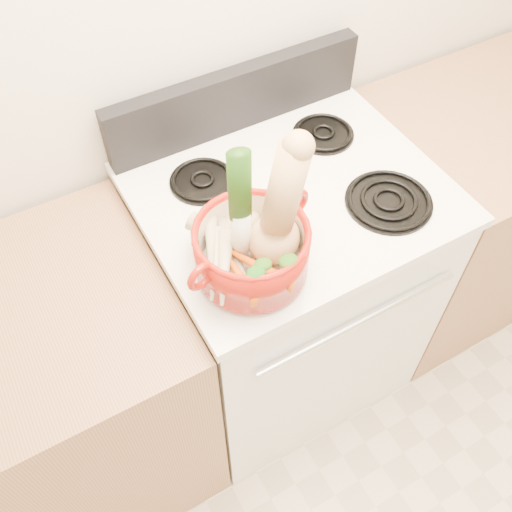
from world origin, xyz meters
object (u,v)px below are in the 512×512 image
stove_body (285,295)px  dutch_oven (252,250)px  squash (285,205)px  leek (240,208)px

stove_body → dutch_oven: (-0.22, -0.18, 0.57)m
dutch_oven → squash: bearing=-21.9°
leek → squash: bearing=-6.6°
squash → leek: 0.09m
dutch_oven → squash: (0.08, -0.01, 0.11)m
squash → leek: bearing=145.1°
stove_body → leek: leek is taller
stove_body → squash: 0.72m
stove_body → squash: size_ratio=3.04×
squash → leek: size_ratio=0.94×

